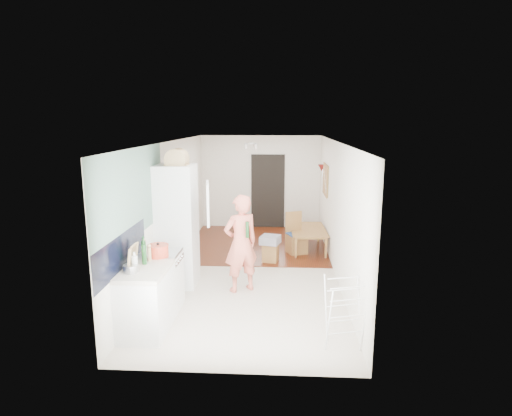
# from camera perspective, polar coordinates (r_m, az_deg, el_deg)

# --- Properties ---
(room_shell) EXTENTS (3.20, 7.00, 2.50)m
(room_shell) POSITION_cam_1_polar(r_m,az_deg,el_deg) (8.15, -0.54, -0.02)
(room_shell) COLOR silver
(room_shell) RESTS_ON ground
(floor) EXTENTS (3.20, 7.00, 0.01)m
(floor) POSITION_cam_1_polar(r_m,az_deg,el_deg) (8.49, -0.52, -8.31)
(floor) COLOR beige
(floor) RESTS_ON ground
(wood_floor_overlay) EXTENTS (3.20, 3.30, 0.01)m
(wood_floor_overlay) POSITION_cam_1_polar(r_m,az_deg,el_deg) (10.24, 0.16, -4.76)
(wood_floor_overlay) COLOR #5B180C
(wood_floor_overlay) RESTS_ON room_shell
(sage_wall_panel) EXTENTS (0.02, 3.00, 1.30)m
(sage_wall_panel) POSITION_cam_1_polar(r_m,az_deg,el_deg) (6.41, -16.11, 1.80)
(sage_wall_panel) COLOR slate
(sage_wall_panel) RESTS_ON room_shell
(tile_splashback) EXTENTS (0.02, 1.90, 0.50)m
(tile_splashback) POSITION_cam_1_polar(r_m,az_deg,el_deg) (6.07, -17.40, -5.63)
(tile_splashback) COLOR black
(tile_splashback) RESTS_ON room_shell
(doorway_recess) EXTENTS (0.90, 0.04, 2.00)m
(doorway_recess) POSITION_cam_1_polar(r_m,az_deg,el_deg) (11.60, 1.59, 2.22)
(doorway_recess) COLOR black
(doorway_recess) RESTS_ON room_shell
(base_cabinet) EXTENTS (0.60, 0.90, 0.86)m
(base_cabinet) POSITION_cam_1_polar(r_m,az_deg,el_deg) (6.22, -14.48, -12.10)
(base_cabinet) COLOR silver
(base_cabinet) RESTS_ON room_shell
(worktop) EXTENTS (0.62, 0.92, 0.06)m
(worktop) POSITION_cam_1_polar(r_m,az_deg,el_deg) (6.05, -14.70, -8.10)
(worktop) COLOR beige
(worktop) RESTS_ON room_shell
(range_cooker) EXTENTS (0.60, 0.60, 0.88)m
(range_cooker) POSITION_cam_1_polar(r_m,az_deg,el_deg) (6.88, -12.58, -9.57)
(range_cooker) COLOR silver
(range_cooker) RESTS_ON room_shell
(cooker_top) EXTENTS (0.60, 0.60, 0.04)m
(cooker_top) POSITION_cam_1_polar(r_m,az_deg,el_deg) (6.73, -12.75, -5.91)
(cooker_top) COLOR #B7B6B9
(cooker_top) RESTS_ON room_shell
(fridge_housing) EXTENTS (0.66, 0.66, 2.15)m
(fridge_housing) POSITION_cam_1_polar(r_m,az_deg,el_deg) (7.62, -10.51, -2.38)
(fridge_housing) COLOR silver
(fridge_housing) RESTS_ON room_shell
(fridge_door) EXTENTS (0.14, 0.56, 0.70)m
(fridge_door) POSITION_cam_1_polar(r_m,az_deg,el_deg) (7.11, -6.44, 0.66)
(fridge_door) COLOR silver
(fridge_door) RESTS_ON room_shell
(fridge_interior) EXTENTS (0.02, 0.52, 0.66)m
(fridge_interior) POSITION_cam_1_polar(r_m,az_deg,el_deg) (7.46, -8.33, 1.12)
(fridge_interior) COLOR white
(fridge_interior) RESTS_ON room_shell
(pinboard) EXTENTS (0.03, 0.90, 0.70)m
(pinboard) POSITION_cam_1_polar(r_m,az_deg,el_deg) (10.01, 9.28, 3.75)
(pinboard) COLOR tan
(pinboard) RESTS_ON room_shell
(pinboard_frame) EXTENTS (0.00, 0.94, 0.74)m
(pinboard_frame) POSITION_cam_1_polar(r_m,az_deg,el_deg) (10.00, 9.19, 3.76)
(pinboard_frame) COLOR olive
(pinboard_frame) RESTS_ON room_shell
(wall_sconce) EXTENTS (0.18, 0.18, 0.16)m
(wall_sconce) POSITION_cam_1_polar(r_m,az_deg,el_deg) (10.62, 8.74, 5.31)
(wall_sconce) COLOR maroon
(wall_sconce) RESTS_ON room_shell
(person) EXTENTS (0.87, 0.78, 1.99)m
(person) POSITION_cam_1_polar(r_m,az_deg,el_deg) (7.24, -2.05, -3.59)
(person) COLOR #E16E59
(person) RESTS_ON floor
(dining_table) EXTENTS (0.71, 1.21, 0.42)m
(dining_table) POSITION_cam_1_polar(r_m,az_deg,el_deg) (9.80, 7.08, -4.37)
(dining_table) COLOR olive
(dining_table) RESTS_ON floor
(dining_chair) EXTENTS (0.50, 0.50, 0.91)m
(dining_chair) POSITION_cam_1_polar(r_m,az_deg,el_deg) (9.44, 5.45, -3.39)
(dining_chair) COLOR olive
(dining_chair) RESTS_ON floor
(stool) EXTENTS (0.36, 0.36, 0.40)m
(stool) POSITION_cam_1_polar(r_m,az_deg,el_deg) (8.94, 1.94, -5.93)
(stool) COLOR olive
(stool) RESTS_ON floor
(grey_drape) EXTENTS (0.46, 0.46, 0.17)m
(grey_drape) POSITION_cam_1_polar(r_m,az_deg,el_deg) (8.82, 1.91, -4.26)
(grey_drape) COLOR gray
(grey_drape) RESTS_ON stool
(drying_rack) EXTENTS (0.55, 0.52, 0.90)m
(drying_rack) POSITION_cam_1_polar(r_m,az_deg,el_deg) (5.78, 11.73, -13.65)
(drying_rack) COLOR silver
(drying_rack) RESTS_ON floor
(bread_bin) EXTENTS (0.39, 0.37, 0.20)m
(bread_bin) POSITION_cam_1_polar(r_m,az_deg,el_deg) (7.38, -10.50, 6.42)
(bread_bin) COLOR tan
(bread_bin) RESTS_ON fridge_housing
(red_casserole) EXTENTS (0.32, 0.32, 0.18)m
(red_casserole) POSITION_cam_1_polar(r_m,az_deg,el_deg) (6.48, -12.92, -5.55)
(red_casserole) COLOR #D54128
(red_casserole) RESTS_ON cooker_top
(steel_pan) EXTENTS (0.25, 0.25, 0.10)m
(steel_pan) POSITION_cam_1_polar(r_m,az_deg,el_deg) (5.94, -16.32, -7.74)
(steel_pan) COLOR #B7B6B9
(steel_pan) RESTS_ON worktop
(held_bottle) EXTENTS (0.06, 0.06, 0.27)m
(held_bottle) POSITION_cam_1_polar(r_m,az_deg,el_deg) (7.08, -1.17, -2.90)
(held_bottle) COLOR #16431A
(held_bottle) RESTS_ON person
(bottle_a) EXTENTS (0.08, 0.08, 0.29)m
(bottle_a) POSITION_cam_1_polar(r_m,az_deg,el_deg) (6.18, -14.69, -5.99)
(bottle_a) COLOR #16431A
(bottle_a) RESTS_ON worktop
(bottle_b) EXTENTS (0.07, 0.07, 0.28)m
(bottle_b) POSITION_cam_1_polar(r_m,az_deg,el_deg) (6.37, -14.74, -5.49)
(bottle_b) COLOR #16431A
(bottle_b) RESTS_ON worktop
(bottle_c) EXTENTS (0.09, 0.09, 0.20)m
(bottle_c) POSITION_cam_1_polar(r_m,az_deg,el_deg) (5.98, -15.87, -7.09)
(bottle_c) COLOR silver
(bottle_c) RESTS_ON worktop
(pepper_mill_front) EXTENTS (0.06, 0.06, 0.20)m
(pepper_mill_front) POSITION_cam_1_polar(r_m,az_deg,el_deg) (6.32, -14.03, -6.00)
(pepper_mill_front) COLOR tan
(pepper_mill_front) RESTS_ON worktop
(pepper_mill_back) EXTENTS (0.07, 0.07, 0.21)m
(pepper_mill_back) POSITION_cam_1_polar(r_m,az_deg,el_deg) (6.53, -14.70, -5.38)
(pepper_mill_back) COLOR tan
(pepper_mill_back) RESTS_ON worktop
(chopping_boards) EXTENTS (0.08, 0.25, 0.34)m
(chopping_boards) POSITION_cam_1_polar(r_m,az_deg,el_deg) (6.04, -16.12, -6.24)
(chopping_boards) COLOR tan
(chopping_boards) RESTS_ON worktop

